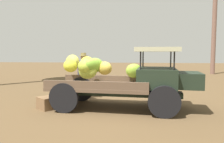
% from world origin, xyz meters
% --- Properties ---
extents(ground_plane, '(60.00, 60.00, 0.00)m').
position_xyz_m(ground_plane, '(0.00, 0.00, 0.00)').
color(ground_plane, brown).
extents(truck, '(4.55, 2.16, 1.87)m').
position_xyz_m(truck, '(0.13, -0.27, 0.94)').
color(truck, '#202D20').
rests_on(truck, ground).
extents(farmer, '(0.53, 0.46, 1.71)m').
position_xyz_m(farmer, '(-1.53, 1.13, 0.97)').
color(farmer, '#906A4C').
rests_on(farmer, ground).
extents(wooden_crate, '(0.71, 0.70, 0.37)m').
position_xyz_m(wooden_crate, '(-2.28, -0.57, 0.18)').
color(wooden_crate, brown).
rests_on(wooden_crate, ground).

